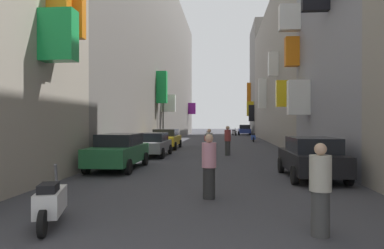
{
  "coord_description": "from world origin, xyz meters",
  "views": [
    {
      "loc": [
        0.63,
        -2.06,
        2.02
      ],
      "look_at": [
        -2.36,
        31.22,
        1.76
      ],
      "focal_mm": 33.47,
      "sensor_mm": 36.0,
      "label": 1
    }
  ],
  "objects_px": {
    "parked_car_yellow": "(166,138)",
    "pedestrian_mid_street": "(209,144)",
    "parked_car_black": "(311,157)",
    "pedestrian_near_right": "(209,167)",
    "parked_car_green": "(119,151)",
    "traffic_light_near_corner": "(163,110)",
    "scooter_white": "(51,202)",
    "pedestrian_near_left": "(228,141)",
    "scooter_blue": "(253,137)",
    "pedestrian_crossing": "(320,190)",
    "scooter_red": "(207,138)",
    "parked_car_grey": "(152,144)",
    "scooter_silver": "(234,132)",
    "parked_car_blue": "(244,130)"
  },
  "relations": [
    {
      "from": "parked_car_yellow",
      "to": "pedestrian_mid_street",
      "type": "relative_size",
      "value": 2.74
    },
    {
      "from": "parked_car_black",
      "to": "pedestrian_near_right",
      "type": "distance_m",
      "value": 5.02
    },
    {
      "from": "parked_car_green",
      "to": "traffic_light_near_corner",
      "type": "relative_size",
      "value": 1.0
    },
    {
      "from": "pedestrian_near_right",
      "to": "traffic_light_near_corner",
      "type": "xyz_separation_m",
      "value": [
        -4.81,
        20.91,
        2.15
      ]
    },
    {
      "from": "scooter_white",
      "to": "pedestrian_near_left",
      "type": "relative_size",
      "value": 1.1
    },
    {
      "from": "scooter_blue",
      "to": "pedestrian_crossing",
      "type": "relative_size",
      "value": 1.17
    },
    {
      "from": "pedestrian_near_left",
      "to": "pedestrian_near_right",
      "type": "bearing_deg",
      "value": -92.86
    },
    {
      "from": "scooter_red",
      "to": "pedestrian_near_right",
      "type": "xyz_separation_m",
      "value": [
        1.23,
        -24.52,
        0.38
      ]
    },
    {
      "from": "pedestrian_crossing",
      "to": "traffic_light_near_corner",
      "type": "distance_m",
      "value": 24.87
    },
    {
      "from": "parked_car_grey",
      "to": "scooter_silver",
      "type": "relative_size",
      "value": 2.33
    },
    {
      "from": "pedestrian_mid_street",
      "to": "scooter_white",
      "type": "bearing_deg",
      "value": -100.97
    },
    {
      "from": "parked_car_grey",
      "to": "scooter_white",
      "type": "height_order",
      "value": "parked_car_grey"
    },
    {
      "from": "parked_car_green",
      "to": "scooter_red",
      "type": "xyz_separation_m",
      "value": [
        2.85,
        19.01,
        -0.33
      ]
    },
    {
      "from": "scooter_silver",
      "to": "pedestrian_mid_street",
      "type": "distance_m",
      "value": 33.17
    },
    {
      "from": "pedestrian_crossing",
      "to": "pedestrian_mid_street",
      "type": "distance_m",
      "value": 13.55
    },
    {
      "from": "parked_car_yellow",
      "to": "parked_car_black",
      "type": "bearing_deg",
      "value": -61.23
    },
    {
      "from": "pedestrian_near_right",
      "to": "pedestrian_near_left",
      "type": "bearing_deg",
      "value": 87.14
    },
    {
      "from": "pedestrian_near_right",
      "to": "parked_car_black",
      "type": "bearing_deg",
      "value": 46.27
    },
    {
      "from": "pedestrian_near_right",
      "to": "pedestrian_mid_street",
      "type": "relative_size",
      "value": 1.04
    },
    {
      "from": "scooter_blue",
      "to": "parked_car_blue",
      "type": "bearing_deg",
      "value": 89.46
    },
    {
      "from": "scooter_red",
      "to": "pedestrian_mid_street",
      "type": "bearing_deg",
      "value": -86.77
    },
    {
      "from": "parked_car_yellow",
      "to": "pedestrian_crossing",
      "type": "distance_m",
      "value": 20.94
    },
    {
      "from": "parked_car_yellow",
      "to": "parked_car_green",
      "type": "relative_size",
      "value": 1.01
    },
    {
      "from": "parked_car_black",
      "to": "pedestrian_near_right",
      "type": "relative_size",
      "value": 2.44
    },
    {
      "from": "parked_car_grey",
      "to": "parked_car_green",
      "type": "distance_m",
      "value": 5.8
    },
    {
      "from": "parked_car_blue",
      "to": "scooter_white",
      "type": "bearing_deg",
      "value": -97.58
    },
    {
      "from": "scooter_white",
      "to": "pedestrian_near_right",
      "type": "relative_size",
      "value": 1.15
    },
    {
      "from": "pedestrian_crossing",
      "to": "pedestrian_mid_street",
      "type": "relative_size",
      "value": 1.01
    },
    {
      "from": "pedestrian_near_right",
      "to": "pedestrian_crossing",
      "type": "bearing_deg",
      "value": -54.25
    },
    {
      "from": "scooter_white",
      "to": "parked_car_yellow",
      "type": "bearing_deg",
      "value": 92.86
    },
    {
      "from": "scooter_silver",
      "to": "parked_car_yellow",
      "type": "bearing_deg",
      "value": -102.5
    },
    {
      "from": "parked_car_yellow",
      "to": "parked_car_black",
      "type": "distance_m",
      "value": 15.44
    },
    {
      "from": "pedestrian_near_left",
      "to": "pedestrian_near_right",
      "type": "xyz_separation_m",
      "value": [
        -0.61,
        -12.12,
        -0.04
      ]
    },
    {
      "from": "parked_car_blue",
      "to": "pedestrian_mid_street",
      "type": "xyz_separation_m",
      "value": [
        -3.93,
        -35.49,
        0.01
      ]
    },
    {
      "from": "pedestrian_near_left",
      "to": "pedestrian_crossing",
      "type": "bearing_deg",
      "value": -84.4
    },
    {
      "from": "parked_car_blue",
      "to": "scooter_white",
      "type": "xyz_separation_m",
      "value": [
        -6.47,
        -48.59,
        -0.34
      ]
    },
    {
      "from": "scooter_silver",
      "to": "pedestrian_near_right",
      "type": "distance_m",
      "value": 43.56
    },
    {
      "from": "scooter_silver",
      "to": "parked_car_green",
      "type": "bearing_deg",
      "value": -98.91
    },
    {
      "from": "parked_car_black",
      "to": "scooter_white",
      "type": "distance_m",
      "value": 9.02
    },
    {
      "from": "parked_car_black",
      "to": "pedestrian_near_left",
      "type": "height_order",
      "value": "pedestrian_near_left"
    },
    {
      "from": "scooter_silver",
      "to": "scooter_red",
      "type": "bearing_deg",
      "value": -99.29
    },
    {
      "from": "parked_car_blue",
      "to": "pedestrian_near_right",
      "type": "height_order",
      "value": "pedestrian_near_right"
    },
    {
      "from": "scooter_red",
      "to": "scooter_silver",
      "type": "xyz_separation_m",
      "value": [
        3.11,
        18.99,
        -0.0
      ]
    },
    {
      "from": "parked_car_blue",
      "to": "scooter_red",
      "type": "bearing_deg",
      "value": -102.45
    },
    {
      "from": "parked_car_green",
      "to": "scooter_white",
      "type": "height_order",
      "value": "parked_car_green"
    },
    {
      "from": "parked_car_blue",
      "to": "pedestrian_mid_street",
      "type": "distance_m",
      "value": 35.71
    },
    {
      "from": "traffic_light_near_corner",
      "to": "parked_car_grey",
      "type": "bearing_deg",
      "value": -84.0
    },
    {
      "from": "scooter_red",
      "to": "pedestrian_near_left",
      "type": "xyz_separation_m",
      "value": [
        1.83,
        -12.4,
        0.43
      ]
    },
    {
      "from": "parked_car_grey",
      "to": "parked_car_blue",
      "type": "bearing_deg",
      "value": 78.09
    },
    {
      "from": "pedestrian_mid_street",
      "to": "scooter_red",
      "type": "bearing_deg",
      "value": 93.23
    }
  ]
}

